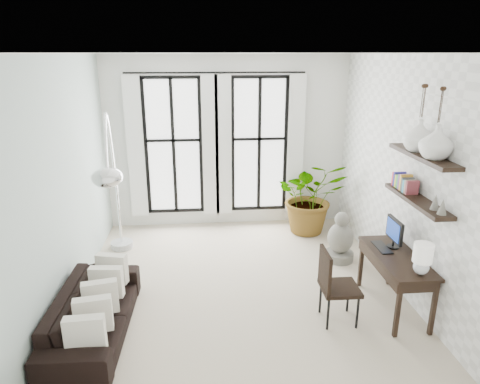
{
  "coord_description": "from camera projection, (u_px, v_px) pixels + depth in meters",
  "views": [
    {
      "loc": [
        -0.47,
        -5.4,
        3.19
      ],
      "look_at": [
        0.04,
        0.3,
        1.34
      ],
      "focal_mm": 32.0,
      "sensor_mm": 36.0,
      "label": 1
    }
  ],
  "objects": [
    {
      "name": "floor",
      "position": [
        239.0,
        287.0,
        6.14
      ],
      "size": [
        5.0,
        5.0,
        0.0
      ],
      "primitive_type": "plane",
      "color": "beige",
      "rests_on": "ground"
    },
    {
      "name": "ceiling",
      "position": [
        239.0,
        53.0,
        5.15
      ],
      "size": [
        5.0,
        5.0,
        0.0
      ],
      "primitive_type": "plane",
      "color": "white",
      "rests_on": "wall_back"
    },
    {
      "name": "wall_left",
      "position": [
        64.0,
        185.0,
        5.45
      ],
      "size": [
        0.0,
        5.0,
        5.0
      ],
      "primitive_type": "plane",
      "rotation": [
        1.57,
        0.0,
        1.57
      ],
      "color": "#ACC0B9",
      "rests_on": "floor"
    },
    {
      "name": "wall_right",
      "position": [
        403.0,
        176.0,
        5.84
      ],
      "size": [
        0.0,
        5.0,
        5.0
      ],
      "primitive_type": "plane",
      "rotation": [
        1.57,
        0.0,
        -1.57
      ],
      "color": "white",
      "rests_on": "floor"
    },
    {
      "name": "wall_back",
      "position": [
        227.0,
        143.0,
        8.01
      ],
      "size": [
        4.5,
        0.0,
        4.5
      ],
      "primitive_type": "plane",
      "rotation": [
        1.57,
        0.0,
        0.0
      ],
      "color": "white",
      "rests_on": "floor"
    },
    {
      "name": "windows",
      "position": [
        217.0,
        146.0,
        7.94
      ],
      "size": [
        3.26,
        0.13,
        2.65
      ],
      "color": "white",
      "rests_on": "wall_back"
    },
    {
      "name": "wall_shelves",
      "position": [
        418.0,
        181.0,
        5.16
      ],
      "size": [
        0.25,
        1.3,
        0.6
      ],
      "color": "black",
      "rests_on": "wall_right"
    },
    {
      "name": "sofa",
      "position": [
        94.0,
        313.0,
        5.02
      ],
      "size": [
        0.82,
        1.99,
        0.58
      ],
      "primitive_type": "imported",
      "rotation": [
        0.0,
        0.0,
        1.55
      ],
      "color": "black",
      "rests_on": "floor"
    },
    {
      "name": "throw_pillows",
      "position": [
        100.0,
        297.0,
        4.96
      ],
      "size": [
        0.4,
        1.52,
        0.4
      ],
      "color": "silver",
      "rests_on": "sofa"
    },
    {
      "name": "plant",
      "position": [
        311.0,
        196.0,
        7.86
      ],
      "size": [
        1.28,
        1.12,
        1.38
      ],
      "primitive_type": "imported",
      "rotation": [
        0.0,
        0.0,
        -0.03
      ],
      "color": "#2D7228",
      "rests_on": "floor"
    },
    {
      "name": "desk",
      "position": [
        398.0,
        261.0,
        5.37
      ],
      "size": [
        0.54,
        1.28,
        1.15
      ],
      "color": "black",
      "rests_on": "floor"
    },
    {
      "name": "desk_chair",
      "position": [
        333.0,
        282.0,
        5.21
      ],
      "size": [
        0.46,
        0.46,
        0.95
      ],
      "rotation": [
        0.0,
        0.0,
        -0.02
      ],
      "color": "black",
      "rests_on": "floor"
    },
    {
      "name": "arc_lamp",
      "position": [
        110.0,
        152.0,
        5.68
      ],
      "size": [
        0.75,
        2.73,
        2.5
      ],
      "color": "silver",
      "rests_on": "floor"
    },
    {
      "name": "buddha",
      "position": [
        340.0,
        240.0,
        6.85
      ],
      "size": [
        0.46,
        0.46,
        0.82
      ],
      "color": "gray",
      "rests_on": "floor"
    },
    {
      "name": "vase_a",
      "position": [
        437.0,
        142.0,
        4.72
      ],
      "size": [
        0.37,
        0.37,
        0.38
      ],
      "primitive_type": "imported",
      "color": "white",
      "rests_on": "shelf_upper"
    },
    {
      "name": "vase_b",
      "position": [
        419.0,
        135.0,
        5.1
      ],
      "size": [
        0.37,
        0.37,
        0.38
      ],
      "primitive_type": "imported",
      "color": "white",
      "rests_on": "shelf_upper"
    }
  ]
}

